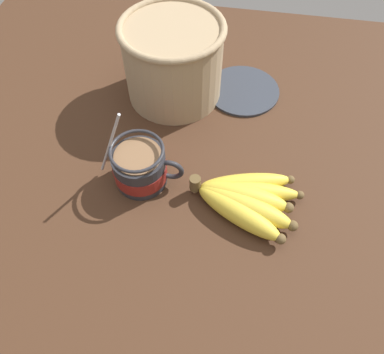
# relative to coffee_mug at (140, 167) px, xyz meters

# --- Properties ---
(table) EXTENTS (1.23, 1.23, 0.04)m
(table) POSITION_rel_coffee_mug_xyz_m (0.09, -0.02, -0.06)
(table) COLOR #422819
(table) RESTS_ON ground
(coffee_mug) EXTENTS (0.16, 0.10, 0.17)m
(coffee_mug) POSITION_rel_coffee_mug_xyz_m (0.00, 0.00, 0.00)
(coffee_mug) COLOR #28282D
(coffee_mug) RESTS_ON table
(banana_bunch) EXTENTS (0.20, 0.16, 0.04)m
(banana_bunch) POSITION_rel_coffee_mug_xyz_m (0.19, -0.02, -0.02)
(banana_bunch) COLOR brown
(banana_bunch) RESTS_ON table
(woven_basket) EXTENTS (0.21, 0.21, 0.17)m
(woven_basket) POSITION_rel_coffee_mug_xyz_m (0.01, 0.24, 0.05)
(woven_basket) COLOR tan
(woven_basket) RESTS_ON table
(small_plate) EXTENTS (0.16, 0.16, 0.01)m
(small_plate) POSITION_rel_coffee_mug_xyz_m (0.16, 0.27, -0.03)
(small_plate) COLOR #333842
(small_plate) RESTS_ON table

